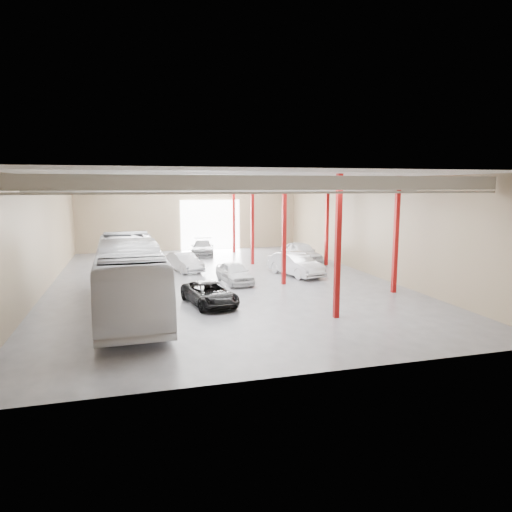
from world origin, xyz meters
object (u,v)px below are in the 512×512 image
car_row_a (234,273)px  car_row_b (184,262)px  car_right_near (296,264)px  car_right_far (301,252)px  black_sedan (210,294)px  coach_bus (129,275)px  car_row_c (203,248)px

car_row_a → car_row_b: size_ratio=0.96×
car_row_a → car_right_near: 5.04m
car_right_far → car_row_a: bearing=-142.6°
black_sedan → car_right_near: bearing=29.7°
coach_bus → car_row_c: size_ratio=2.67×
car_row_c → car_right_near: bearing=-56.5°
car_row_a → car_row_b: 5.88m
coach_bus → car_row_a: size_ratio=3.23×
black_sedan → car_row_a: (2.55, 5.20, 0.08)m
black_sedan → car_row_a: car_row_a is taller
car_row_b → car_row_c: size_ratio=0.86×
car_row_b → car_right_near: (7.60, -3.83, 0.12)m
coach_bus → car_right_near: coach_bus is taller
car_row_c → car_row_a: bearing=-79.5°
car_row_c → car_right_far: 9.69m
car_row_a → car_row_c: 12.80m
car_row_b → car_row_c: car_row_c is taller
black_sedan → car_row_b: bearing=79.2°
car_right_far → car_row_c: bearing=135.2°
car_right_near → coach_bus: bearing=-166.1°
car_row_a → black_sedan: bearing=-123.1°
car_row_a → car_row_b: (-2.75, 5.20, 0.00)m
car_row_a → car_right_far: bearing=35.2°
coach_bus → car_row_b: (3.95, 10.30, -1.15)m
car_row_a → car_row_b: bearing=110.9°
car_row_a → car_right_far: car_right_far is taller
car_row_b → car_right_far: car_right_far is taller
car_row_a → coach_bus: bearing=-149.7°
car_right_far → car_row_b: bearing=-177.0°
black_sedan → car_right_far: size_ratio=0.89×
car_row_c → car_right_far: bearing=-30.2°
black_sedan → car_row_c: bearing=70.6°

